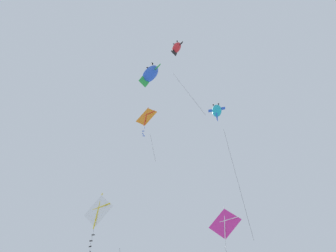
{
  "coord_description": "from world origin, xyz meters",
  "views": [
    {
      "loc": [
        -13.99,
        15.45,
        14.95
      ],
      "look_at": [
        0.16,
        -0.39,
        32.08
      ],
      "focal_mm": 44.47,
      "sensor_mm": 36.0,
      "label": 1
    }
  ],
  "objects_px": {
    "kite_fish_upper_right": "(217,111)",
    "kite_diamond_near_left": "(98,211)",
    "kite_diamond_mid_left": "(146,117)",
    "kite_fish_far_centre": "(150,74)",
    "kite_diamond_low_drifter": "(225,224)",
    "kite_fish_highest": "(177,48)"
  },
  "relations": [
    {
      "from": "kite_fish_upper_right",
      "to": "kite_fish_highest",
      "type": "distance_m",
      "value": 6.33
    },
    {
      "from": "kite_fish_upper_right",
      "to": "kite_diamond_near_left",
      "type": "relative_size",
      "value": 1.06
    },
    {
      "from": "kite_diamond_low_drifter",
      "to": "kite_diamond_near_left",
      "type": "distance_m",
      "value": 7.37
    },
    {
      "from": "kite_fish_highest",
      "to": "kite_fish_upper_right",
      "type": "bearing_deg",
      "value": -131.56
    },
    {
      "from": "kite_fish_upper_right",
      "to": "kite_diamond_mid_left",
      "type": "distance_m",
      "value": 9.27
    },
    {
      "from": "kite_diamond_mid_left",
      "to": "kite_fish_far_centre",
      "type": "xyz_separation_m",
      "value": [
        -5.56,
        5.24,
        -2.89
      ]
    },
    {
      "from": "kite_diamond_mid_left",
      "to": "kite_fish_far_centre",
      "type": "bearing_deg",
      "value": 119.61
    },
    {
      "from": "kite_diamond_mid_left",
      "to": "kite_diamond_low_drifter",
      "type": "height_order",
      "value": "kite_diamond_mid_left"
    },
    {
      "from": "kite_diamond_mid_left",
      "to": "kite_fish_highest",
      "type": "bearing_deg",
      "value": 135.1
    },
    {
      "from": "kite_diamond_mid_left",
      "to": "kite_diamond_low_drifter",
      "type": "xyz_separation_m",
      "value": [
        -6.23,
        -0.62,
        -11.23
      ]
    },
    {
      "from": "kite_diamond_low_drifter",
      "to": "kite_fish_highest",
      "type": "height_order",
      "value": "kite_fish_highest"
    },
    {
      "from": "kite_diamond_low_drifter",
      "to": "kite_diamond_near_left",
      "type": "xyz_separation_m",
      "value": [
        5.28,
        5.1,
        0.68
      ]
    },
    {
      "from": "kite_fish_highest",
      "to": "kite_fish_far_centre",
      "type": "bearing_deg",
      "value": 80.37
    },
    {
      "from": "kite_fish_upper_right",
      "to": "kite_diamond_mid_left",
      "type": "xyz_separation_m",
      "value": [
        7.78,
        -1.47,
        4.82
      ]
    },
    {
      "from": "kite_diamond_mid_left",
      "to": "kite_fish_far_centre",
      "type": "relative_size",
      "value": 2.56
    },
    {
      "from": "kite_fish_far_centre",
      "to": "kite_diamond_mid_left",
      "type": "bearing_deg",
      "value": -35.15
    },
    {
      "from": "kite_fish_highest",
      "to": "kite_diamond_near_left",
      "type": "height_order",
      "value": "kite_fish_highest"
    },
    {
      "from": "kite_fish_highest",
      "to": "kite_diamond_low_drifter",
      "type": "bearing_deg",
      "value": -89.03
    },
    {
      "from": "kite_fish_upper_right",
      "to": "kite_diamond_low_drifter",
      "type": "bearing_deg",
      "value": -79.17
    },
    {
      "from": "kite_diamond_near_left",
      "to": "kite_diamond_mid_left",
      "type": "bearing_deg",
      "value": -93.93
    },
    {
      "from": "kite_fish_highest",
      "to": "kite_diamond_near_left",
      "type": "relative_size",
      "value": 0.79
    },
    {
      "from": "kite_diamond_low_drifter",
      "to": "kite_fish_far_centre",
      "type": "relative_size",
      "value": 3.46
    }
  ]
}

